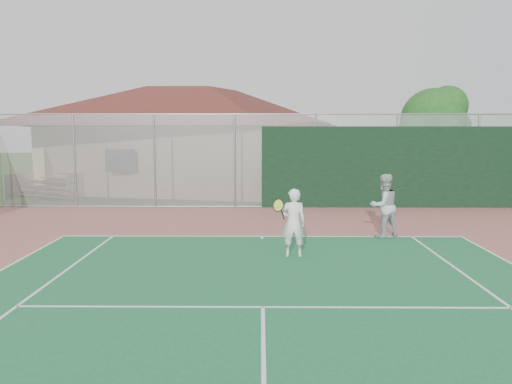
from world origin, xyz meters
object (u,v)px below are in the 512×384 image
Objects in this scene: clubhouse at (194,128)px; tree at (435,123)px; player_white_front at (293,223)px; player_grey_back at (384,206)px; bleachers at (51,184)px.

tree is at bearing 4.12° from clubhouse.
clubhouse is at bearing -74.54° from player_white_front.
tree is 11.36m from player_grey_back.
tree reaches higher than bleachers.
clubhouse is 8.71× the size of player_grey_back.
tree is at bearing -136.64° from player_grey_back.
player_grey_back is at bearing -142.27° from player_white_front.
clubhouse is at bearing 55.06° from bleachers.
clubhouse reaches higher than tree.
clubhouse is 14.33m from player_white_front.
tree is at bearing 31.18° from bleachers.
bleachers is at bearing -46.94° from player_white_front.
clubhouse is 4.36× the size of bleachers.
player_grey_back reaches higher than bleachers.
clubhouse reaches higher than bleachers.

